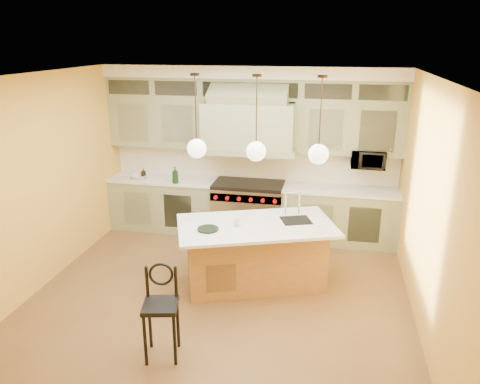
% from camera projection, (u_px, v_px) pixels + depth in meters
% --- Properties ---
extents(floor, '(5.00, 5.00, 0.00)m').
position_uv_depth(floor, '(220.00, 296.00, 6.32)').
color(floor, brown).
rests_on(floor, ground).
extents(ceiling, '(5.00, 5.00, 0.00)m').
position_uv_depth(ceiling, '(217.00, 76.00, 5.41)').
color(ceiling, white).
rests_on(ceiling, wall_back).
extents(wall_back, '(5.00, 0.00, 5.00)m').
position_uv_depth(wall_back, '(253.00, 150.00, 8.19)').
color(wall_back, gold).
rests_on(wall_back, ground).
extents(wall_front, '(5.00, 0.00, 5.00)m').
position_uv_depth(wall_front, '(139.00, 297.00, 3.54)').
color(wall_front, gold).
rests_on(wall_front, ground).
extents(wall_left, '(0.00, 5.00, 5.00)m').
position_uv_depth(wall_left, '(39.00, 183.00, 6.33)').
color(wall_left, gold).
rests_on(wall_left, ground).
extents(wall_right, '(0.00, 5.00, 5.00)m').
position_uv_depth(wall_right, '(428.00, 208.00, 5.40)').
color(wall_right, gold).
rests_on(wall_right, ground).
extents(back_cabinetry, '(5.00, 0.77, 2.90)m').
position_uv_depth(back_cabinetry, '(250.00, 155.00, 7.95)').
color(back_cabinetry, gray).
rests_on(back_cabinetry, floor).
extents(range, '(1.20, 0.74, 0.96)m').
position_uv_depth(range, '(249.00, 209.00, 8.16)').
color(range, silver).
rests_on(range, floor).
extents(kitchen_island, '(2.36, 1.79, 1.35)m').
position_uv_depth(kitchen_island, '(255.00, 253.00, 6.51)').
color(kitchen_island, brown).
rests_on(kitchen_island, floor).
extents(counter_stool, '(0.43, 0.43, 1.05)m').
position_uv_depth(counter_stool, '(161.00, 307.00, 4.98)').
color(counter_stool, black).
rests_on(counter_stool, floor).
extents(microwave, '(0.54, 0.37, 0.30)m').
position_uv_depth(microwave, '(368.00, 159.00, 7.60)').
color(microwave, black).
rests_on(microwave, back_cabinetry).
extents(oil_bottle_a, '(0.13, 0.13, 0.29)m').
position_uv_depth(oil_bottle_a, '(175.00, 175.00, 8.00)').
color(oil_bottle_a, black).
rests_on(oil_bottle_a, back_cabinetry).
extents(oil_bottle_b, '(0.09, 0.09, 0.17)m').
position_uv_depth(oil_bottle_b, '(143.00, 173.00, 8.36)').
color(oil_bottle_b, black).
rests_on(oil_bottle_b, back_cabinetry).
extents(fruit_bowl, '(0.30, 0.30, 0.07)m').
position_uv_depth(fruit_bowl, '(139.00, 176.00, 8.32)').
color(fruit_bowl, silver).
rests_on(fruit_bowl, back_cabinetry).
extents(cup, '(0.11, 0.11, 0.09)m').
position_uv_depth(cup, '(237.00, 223.00, 6.26)').
color(cup, silver).
rests_on(cup, kitchen_island).
extents(pendant_left, '(0.26, 0.26, 1.11)m').
position_uv_depth(pendant_left, '(197.00, 146.00, 6.20)').
color(pendant_left, '#2D2319').
rests_on(pendant_left, ceiling).
extents(pendant_center, '(0.26, 0.26, 1.11)m').
position_uv_depth(pendant_center, '(256.00, 149.00, 6.05)').
color(pendant_center, '#2D2319').
rests_on(pendant_center, ceiling).
extents(pendant_right, '(0.26, 0.26, 1.11)m').
position_uv_depth(pendant_right, '(319.00, 152.00, 5.90)').
color(pendant_right, '#2D2319').
rests_on(pendant_right, ceiling).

